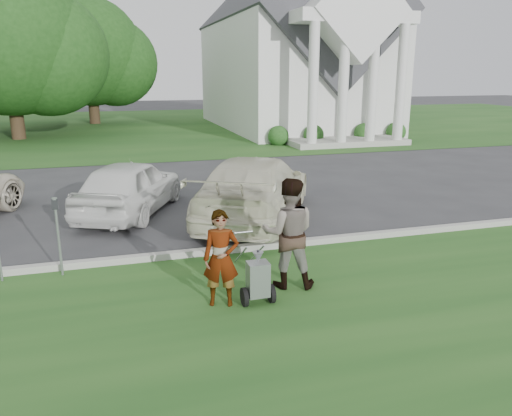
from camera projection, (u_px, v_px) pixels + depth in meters
name	position (u px, v px, depth m)	size (l,w,h in m)	color
ground	(269.00, 259.00, 10.29)	(120.00, 120.00, 0.00)	#333335
grass_strip	(330.00, 327.00, 7.51)	(80.00, 7.00, 0.01)	#1D4919
church_lawn	(154.00, 126.00, 35.29)	(80.00, 30.00, 0.01)	#1D4919
curb	(262.00, 247.00, 10.78)	(80.00, 0.18, 0.15)	#9E9E93
church	(294.00, 37.00, 32.55)	(9.19, 19.00, 24.10)	white
tree_left	(7.00, 45.00, 27.14)	(10.63, 8.40, 9.71)	#332316
tree_back	(89.00, 57.00, 35.73)	(9.61, 7.60, 8.89)	#332316
striping_cart	(258.00, 280.00, 8.18)	(0.54, 1.07, 0.99)	black
person_left	(221.00, 259.00, 8.05)	(0.58, 0.38, 1.60)	#999999
person_right	(289.00, 234.00, 8.72)	(0.96, 0.75, 1.97)	#999999
parking_meter_near	(57.00, 227.00, 9.18)	(0.11, 0.10, 1.52)	#93969B
car_b	(130.00, 186.00, 13.39)	(1.77, 4.40, 1.50)	white
car_c	(254.00, 188.00, 12.86)	(2.31, 5.68, 1.65)	beige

